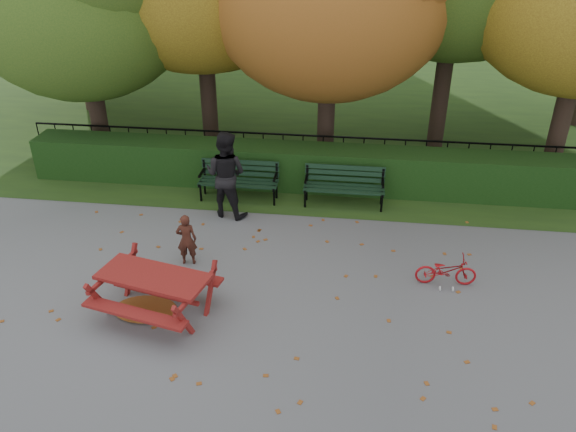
# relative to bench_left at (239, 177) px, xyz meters

# --- Properties ---
(ground) EXTENTS (90.00, 90.00, 0.00)m
(ground) POSITION_rel_bench_left_xyz_m (1.30, -3.70, -0.52)
(ground) COLOR slate
(ground) RESTS_ON ground
(grass_strip) EXTENTS (90.00, 90.00, 0.00)m
(grass_strip) POSITION_rel_bench_left_xyz_m (1.30, 10.30, -0.51)
(grass_strip) COLOR #223A16
(grass_strip) RESTS_ON ground
(hedge) EXTENTS (13.00, 0.90, 1.00)m
(hedge) POSITION_rel_bench_left_xyz_m (1.30, 0.80, -0.02)
(hedge) COLOR black
(hedge) RESTS_ON ground
(iron_fence) EXTENTS (14.00, 0.04, 1.02)m
(iron_fence) POSITION_rel_bench_left_xyz_m (1.30, 1.60, 0.02)
(iron_fence) COLOR black
(iron_fence) RESTS_ON ground
(bench_left) EXTENTS (1.80, 0.57, 0.88)m
(bench_left) POSITION_rel_bench_left_xyz_m (0.00, 0.00, 0.00)
(bench_left) COLOR black
(bench_left) RESTS_ON ground
(bench_right) EXTENTS (1.80, 0.57, 0.88)m
(bench_right) POSITION_rel_bench_left_xyz_m (2.40, 0.00, 0.00)
(bench_right) COLOR black
(bench_right) RESTS_ON ground
(picnic_table) EXTENTS (2.08, 1.82, 0.87)m
(picnic_table) POSITION_rel_bench_left_xyz_m (-0.51, -4.32, 0.08)
(picnic_table) COLOR maroon
(picnic_table) RESTS_ON ground
(leaf_pile) EXTENTS (1.27, 1.08, 0.07)m
(leaf_pile) POSITION_rel_bench_left_xyz_m (-0.74, -4.30, -0.48)
(leaf_pile) COLOR brown
(leaf_pile) RESTS_ON ground
(leaf_scatter) EXTENTS (9.00, 5.70, 0.01)m
(leaf_scatter) POSITION_rel_bench_left_xyz_m (1.30, -3.40, -0.51)
(leaf_scatter) COLOR brown
(leaf_scatter) RESTS_ON ground
(child) EXTENTS (0.41, 0.31, 1.03)m
(child) POSITION_rel_bench_left_xyz_m (-0.42, -2.79, -0.00)
(child) COLOR #431E15
(child) RESTS_ON ground
(adult) EXTENTS (1.08, 0.93, 1.91)m
(adult) POSITION_rel_bench_left_xyz_m (-0.10, -0.80, 0.44)
(adult) COLOR black
(adult) RESTS_ON ground
(bicycle) EXTENTS (1.09, 0.43, 0.56)m
(bicycle) POSITION_rel_bench_left_xyz_m (4.33, -2.86, -0.24)
(bicycle) COLOR #A80F15
(bicycle) RESTS_ON ground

